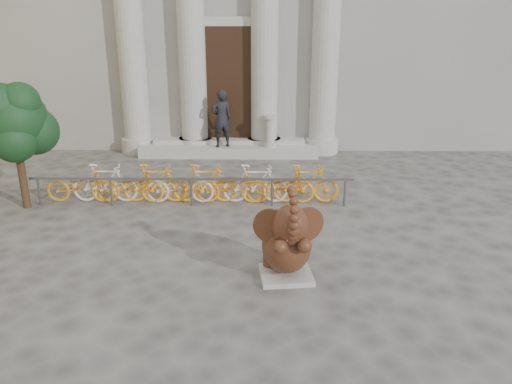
{
  "coord_description": "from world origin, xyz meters",
  "views": [
    {
      "loc": [
        1.14,
        -7.21,
        4.41
      ],
      "look_at": [
        1.02,
        2.33,
        1.1
      ],
      "focal_mm": 35.0,
      "sensor_mm": 36.0,
      "label": 1
    }
  ],
  "objects_px": {
    "elephant_statue": "(287,244)",
    "pedestrian": "(222,119)",
    "bike_rack": "(192,183)",
    "tree": "(15,122)"
  },
  "relations": [
    {
      "from": "elephant_statue",
      "to": "pedestrian",
      "type": "bearing_deg",
      "value": 95.75
    },
    {
      "from": "pedestrian",
      "to": "bike_rack",
      "type": "bearing_deg",
      "value": 64.02
    },
    {
      "from": "elephant_statue",
      "to": "pedestrian",
      "type": "height_order",
      "value": "pedestrian"
    },
    {
      "from": "bike_rack",
      "to": "pedestrian",
      "type": "xyz_separation_m",
      "value": [
        0.42,
        4.42,
        0.81
      ]
    },
    {
      "from": "elephant_statue",
      "to": "bike_rack",
      "type": "xyz_separation_m",
      "value": [
        -2.21,
        3.91,
        -0.17
      ]
    },
    {
      "from": "bike_rack",
      "to": "tree",
      "type": "height_order",
      "value": "tree"
    },
    {
      "from": "elephant_statue",
      "to": "tree",
      "type": "xyz_separation_m",
      "value": [
        -6.25,
        3.49,
        1.48
      ]
    },
    {
      "from": "elephant_statue",
      "to": "pedestrian",
      "type": "distance_m",
      "value": 8.55
    },
    {
      "from": "tree",
      "to": "pedestrian",
      "type": "relative_size",
      "value": 1.62
    },
    {
      "from": "elephant_statue",
      "to": "tree",
      "type": "relative_size",
      "value": 0.6
    }
  ]
}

